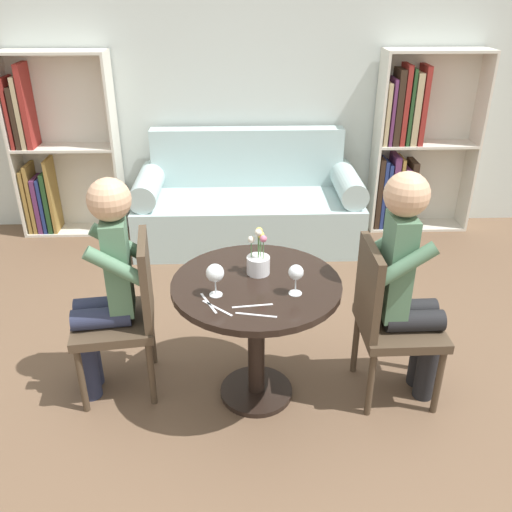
# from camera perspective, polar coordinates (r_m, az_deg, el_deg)

# --- Properties ---
(ground_plane) EXTENTS (16.00, 16.00, 0.00)m
(ground_plane) POSITION_cam_1_polar(r_m,az_deg,el_deg) (3.12, 0.03, -14.21)
(ground_plane) COLOR brown
(back_wall) EXTENTS (5.20, 0.05, 2.70)m
(back_wall) POSITION_cam_1_polar(r_m,az_deg,el_deg) (4.82, -1.02, 18.70)
(back_wall) COLOR silver
(back_wall) RESTS_ON ground_plane
(round_table) EXTENTS (0.85, 0.85, 0.72)m
(round_table) POSITION_cam_1_polar(r_m,az_deg,el_deg) (2.78, 0.04, -5.61)
(round_table) COLOR black
(round_table) RESTS_ON ground_plane
(couch) EXTENTS (1.88, 0.80, 0.92)m
(couch) POSITION_cam_1_polar(r_m,az_deg,el_deg) (4.68, -0.82, 5.22)
(couch) COLOR #A8C1C1
(couch) RESTS_ON ground_plane
(bookshelf_left) EXTENTS (0.88, 0.28, 1.56)m
(bookshelf_left) POSITION_cam_1_polar(r_m,az_deg,el_deg) (5.06, -20.58, 10.18)
(bookshelf_left) COLOR silver
(bookshelf_left) RESTS_ON ground_plane
(bookshelf_right) EXTENTS (0.88, 0.28, 1.56)m
(bookshelf_right) POSITION_cam_1_polar(r_m,az_deg,el_deg) (5.02, 15.89, 10.88)
(bookshelf_right) COLOR silver
(bookshelf_right) RESTS_ON ground_plane
(chair_left) EXTENTS (0.47, 0.47, 0.90)m
(chair_left) POSITION_cam_1_polar(r_m,az_deg,el_deg) (2.97, -13.47, -5.57)
(chair_left) COLOR #473828
(chair_left) RESTS_ON ground_plane
(chair_right) EXTENTS (0.43, 0.43, 0.90)m
(chair_right) POSITION_cam_1_polar(r_m,az_deg,el_deg) (2.92, 13.70, -6.20)
(chair_right) COLOR #473828
(chair_right) RESTS_ON ground_plane
(person_left) EXTENTS (0.44, 0.37, 1.23)m
(person_left) POSITION_cam_1_polar(r_m,az_deg,el_deg) (2.88, -15.58, -2.85)
(person_left) COLOR #282D47
(person_left) RESTS_ON ground_plane
(person_right) EXTENTS (0.42, 0.34, 1.28)m
(person_right) POSITION_cam_1_polar(r_m,az_deg,el_deg) (2.84, 15.77, -2.72)
(person_right) COLOR black
(person_right) RESTS_ON ground_plane
(wine_glass_left) EXTENTS (0.09, 0.09, 0.16)m
(wine_glass_left) POSITION_cam_1_polar(r_m,az_deg,el_deg) (2.54, -4.33, -1.89)
(wine_glass_left) COLOR white
(wine_glass_left) RESTS_ON round_table
(wine_glass_right) EXTENTS (0.07, 0.07, 0.15)m
(wine_glass_right) POSITION_cam_1_polar(r_m,az_deg,el_deg) (2.56, 4.23, -1.84)
(wine_glass_right) COLOR white
(wine_glass_right) RESTS_ON round_table
(flower_vase) EXTENTS (0.12, 0.12, 0.25)m
(flower_vase) POSITION_cam_1_polar(r_m,az_deg,el_deg) (2.75, 0.24, -0.48)
(flower_vase) COLOR silver
(flower_vase) RESTS_ON round_table
(knife_left_setting) EXTENTS (0.14, 0.14, 0.00)m
(knife_left_setting) POSITION_cam_1_polar(r_m,az_deg,el_deg) (2.50, -4.11, -5.49)
(knife_left_setting) COLOR silver
(knife_left_setting) RESTS_ON round_table
(fork_left_setting) EXTENTS (0.09, 0.18, 0.00)m
(fork_left_setting) POSITION_cam_1_polar(r_m,az_deg,el_deg) (2.54, -5.02, -4.96)
(fork_left_setting) COLOR silver
(fork_left_setting) RESTS_ON round_table
(knife_right_setting) EXTENTS (0.19, 0.03, 0.00)m
(knife_right_setting) POSITION_cam_1_polar(r_m,az_deg,el_deg) (2.51, -0.38, -5.27)
(knife_right_setting) COLOR silver
(knife_right_setting) RESTS_ON round_table
(fork_right_setting) EXTENTS (0.19, 0.05, 0.00)m
(fork_right_setting) POSITION_cam_1_polar(r_m,az_deg,el_deg) (2.45, 0.01, -6.23)
(fork_right_setting) COLOR silver
(fork_right_setting) RESTS_ON round_table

